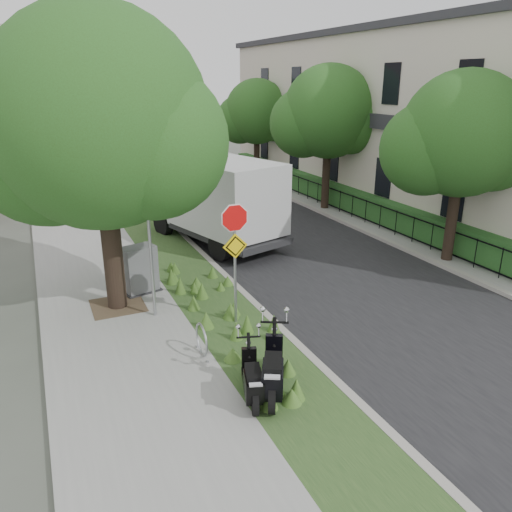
{
  "coord_description": "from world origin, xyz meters",
  "views": [
    {
      "loc": [
        -5.61,
        -10.08,
        5.98
      ],
      "look_at": [
        -0.24,
        1.93,
        1.3
      ],
      "focal_mm": 35.0,
      "sensor_mm": 36.0,
      "label": 1
    }
  ],
  "objects_px": {
    "scooter_near": "(252,384)",
    "box_truck": "(216,197)",
    "scooter_far": "(273,377)",
    "utility_cabinet": "(140,270)",
    "sign_assembly": "(235,240)"
  },
  "relations": [
    {
      "from": "sign_assembly",
      "to": "box_truck",
      "type": "relative_size",
      "value": 0.49
    },
    {
      "from": "scooter_near",
      "to": "utility_cabinet",
      "type": "relative_size",
      "value": 1.16
    },
    {
      "from": "scooter_far",
      "to": "utility_cabinet",
      "type": "xyz_separation_m",
      "value": [
        -1.26,
        6.2,
        0.21
      ]
    },
    {
      "from": "scooter_near",
      "to": "box_truck",
      "type": "distance_m",
      "value": 10.35
    },
    {
      "from": "sign_assembly",
      "to": "scooter_near",
      "type": "xyz_separation_m",
      "value": [
        -0.95,
        -3.22,
        -1.83
      ]
    },
    {
      "from": "scooter_far",
      "to": "box_truck",
      "type": "xyz_separation_m",
      "value": [
        2.44,
        9.9,
        1.23
      ]
    },
    {
      "from": "scooter_far",
      "to": "utility_cabinet",
      "type": "relative_size",
      "value": 1.3
    },
    {
      "from": "box_truck",
      "to": "scooter_far",
      "type": "bearing_deg",
      "value": -103.83
    },
    {
      "from": "sign_assembly",
      "to": "scooter_near",
      "type": "relative_size",
      "value": 2.02
    },
    {
      "from": "scooter_near",
      "to": "box_truck",
      "type": "bearing_deg",
      "value": 73.86
    },
    {
      "from": "sign_assembly",
      "to": "utility_cabinet",
      "type": "height_order",
      "value": "sign_assembly"
    },
    {
      "from": "sign_assembly",
      "to": "scooter_near",
      "type": "distance_m",
      "value": 3.82
    },
    {
      "from": "scooter_near",
      "to": "box_truck",
      "type": "height_order",
      "value": "box_truck"
    },
    {
      "from": "box_truck",
      "to": "sign_assembly",
      "type": "bearing_deg",
      "value": -105.95
    },
    {
      "from": "scooter_near",
      "to": "scooter_far",
      "type": "bearing_deg",
      "value": -4.82
    }
  ]
}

